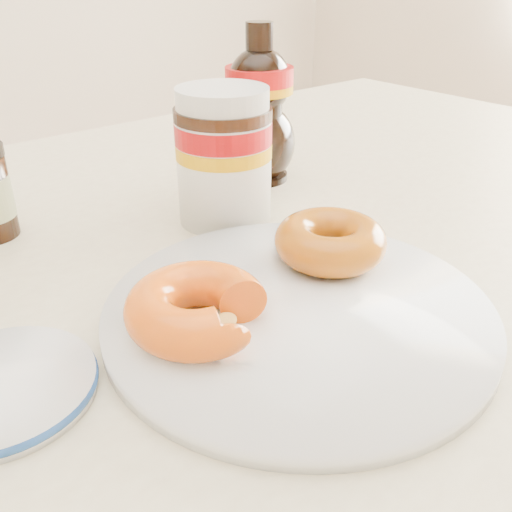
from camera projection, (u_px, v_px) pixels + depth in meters
dining_table at (247, 301)px, 0.61m from camera, size 1.40×0.90×0.75m
plate at (298, 312)px, 0.43m from camera, size 0.29×0.29×0.01m
donut_bitten at (197, 308)px, 0.39m from camera, size 0.13×0.13×0.03m
donut_whole at (330, 241)px, 0.48m from camera, size 0.10×0.10×0.03m
nutella_jar at (224, 151)px, 0.57m from camera, size 0.10×0.10×0.14m
syrup_bottle at (259, 105)px, 0.66m from camera, size 0.11×0.09×0.18m
blue_rim_saucer at (0, 387)px, 0.36m from camera, size 0.12×0.12×0.01m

